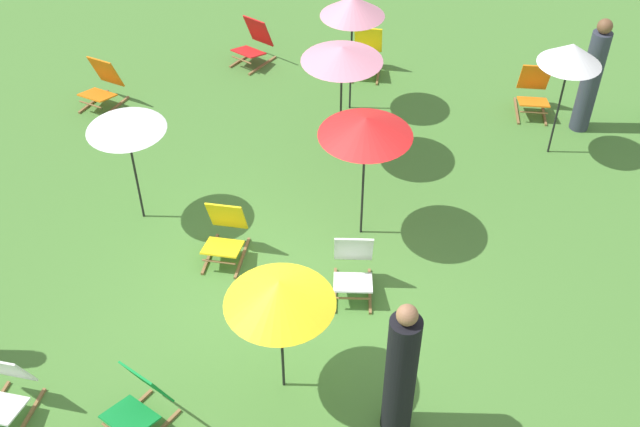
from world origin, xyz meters
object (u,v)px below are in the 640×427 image
deckchair_6 (139,402)px  deckchair_9 (353,268)px  umbrella_5 (342,54)px  deckchair_4 (533,92)px  umbrella_1 (279,293)px  umbrella_2 (125,122)px  umbrella_3 (353,6)px  umbrella_0 (571,54)px  deckchair_7 (102,85)px  person_1 (591,78)px  person_2 (401,374)px  deckchair_2 (225,234)px  deckchair_8 (367,53)px  deckchair_5 (4,390)px  deckchair_1 (254,43)px  umbrella_4 (366,127)px

deckchair_6 → deckchair_9: size_ratio=1.00×
deckchair_6 → umbrella_5: size_ratio=0.45×
deckchair_4 → umbrella_1: size_ratio=0.50×
umbrella_2 → umbrella_3: bearing=61.1°
umbrella_0 → deckchair_7: bearing=-172.0°
deckchair_7 → umbrella_0: umbrella_0 is taller
person_1 → person_2: size_ratio=1.01×
deckchair_6 → umbrella_1: size_ratio=0.52×
umbrella_3 → person_1: 3.83m
deckchair_2 → umbrella_5: (0.79, 2.50, 1.43)m
umbrella_1 → umbrella_2: size_ratio=0.98×
deckchair_4 → umbrella_0: size_ratio=0.45×
person_1 → umbrella_5: bearing=-70.1°
umbrella_2 → deckchair_6: bearing=-61.7°
deckchair_9 → umbrella_5: size_ratio=0.45×
deckchair_9 → umbrella_2: (-3.18, 0.40, 1.23)m
deckchair_2 → umbrella_3: 4.17m
person_1 → deckchair_9: bearing=-38.5°
deckchair_8 → umbrella_1: 6.96m
deckchair_4 → umbrella_0: (0.41, -1.06, 1.34)m
deckchair_4 → person_1: bearing=-29.1°
deckchair_5 → person_1: 9.28m
deckchair_2 → umbrella_1: (1.46, -1.73, 1.15)m
deckchair_8 → umbrella_1: size_ratio=0.50×
deckchair_1 → umbrella_2: 4.59m
person_2 → deckchair_2: bearing=-155.3°
deckchair_4 → deckchair_9: size_ratio=0.98×
umbrella_3 → deckchair_4: bearing=16.9°
deckchair_7 → umbrella_2: size_ratio=0.49×
deckchair_2 → deckchair_5: size_ratio=1.00×
deckchair_6 → umbrella_3: size_ratio=0.44×
deckchair_4 → deckchair_7: bearing=-175.6°
deckchair_8 → deckchair_6: bearing=-102.7°
deckchair_2 → deckchair_5: same height
deckchair_4 → deckchair_9: 5.07m
umbrella_0 → person_1: person_1 is taller
umbrella_3 → person_2: bearing=-68.5°
deckchair_1 → umbrella_5: 3.54m
deckchair_1 → deckchair_9: bearing=-38.2°
deckchair_9 → umbrella_0: bearing=44.6°
person_1 → deckchair_4: bearing=-116.9°
deckchair_6 → umbrella_1: umbrella_1 is taller
person_1 → umbrella_2: bearing=-63.8°
deckchair_5 → umbrella_1: 3.20m
deckchair_8 → umbrella_4: umbrella_4 is taller
umbrella_1 → umbrella_5: bearing=99.0°
deckchair_7 → umbrella_0: 7.38m
deckchair_2 → deckchair_4: same height
deckchair_5 → deckchair_7: 6.06m
umbrella_5 → deckchair_5: bearing=-110.3°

